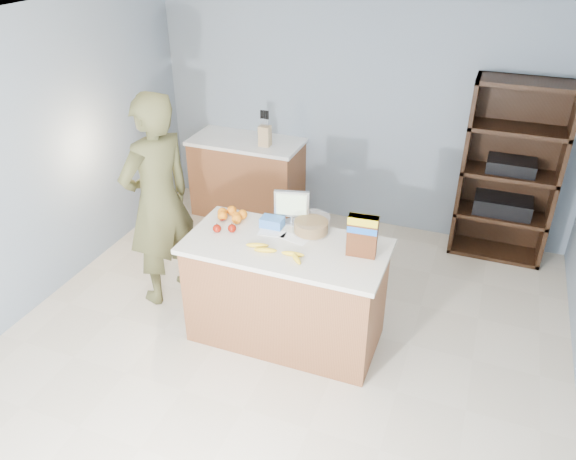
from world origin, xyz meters
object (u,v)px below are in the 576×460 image
(shelving_unit, at_px, (509,175))
(cereal_box, at_px, (362,233))
(tv, at_px, (292,205))
(person, at_px, (159,202))
(counter_peninsula, at_px, (286,296))

(shelving_unit, xyz_separation_m, cereal_box, (-0.98, -1.99, 0.23))
(cereal_box, bearing_deg, shelving_unit, 63.93)
(shelving_unit, relative_size, tv, 6.38)
(shelving_unit, bearing_deg, cereal_box, -116.07)
(tv, height_order, cereal_box, cereal_box)
(shelving_unit, xyz_separation_m, person, (-2.78, -1.87, 0.09))
(counter_peninsula, height_order, tv, tv)
(counter_peninsula, distance_m, shelving_unit, 2.61)
(tv, relative_size, cereal_box, 0.86)
(tv, bearing_deg, person, -172.21)
(counter_peninsula, relative_size, cereal_box, 4.77)
(counter_peninsula, height_order, person, person)
(counter_peninsula, height_order, shelving_unit, shelving_unit)
(person, bearing_deg, shelving_unit, 144.43)
(shelving_unit, relative_size, person, 0.94)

